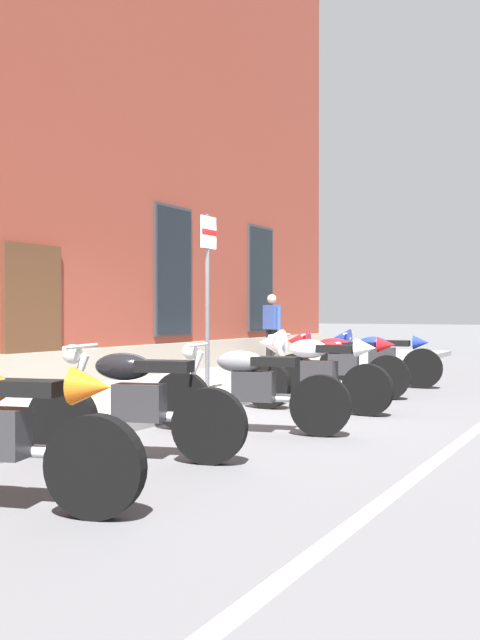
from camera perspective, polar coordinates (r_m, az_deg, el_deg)
The scene contains 10 objects.
ground_plane at distance 8.77m, azimuth -2.89°, elevation -7.82°, with size 140.00×140.00×0.00m, color #4C4C4F.
sidewalk at distance 9.66m, azimuth -10.60°, elevation -6.64°, with size 27.71×3.05×0.14m, color slate.
lane_stripe at distance 7.58m, azimuth 18.29°, elevation -9.15°, with size 27.71×0.12×0.01m, color silver.
motorcycle_black_naked at distance 6.11m, azimuth -8.91°, elevation -6.84°, with size 0.77×1.98×1.00m.
motorcycle_grey_naked at distance 7.39m, azimuth 0.62°, elevation -5.67°, with size 0.76×2.14×0.95m.
motorcycle_white_sport at distance 8.98m, azimuth 5.84°, elevation -3.92°, with size 0.62×2.03×1.07m.
motorcycle_red_sport at distance 10.52m, azimuth 7.90°, elevation -3.35°, with size 0.70×2.04×1.03m.
motorcycle_blue_sport at distance 12.24m, azimuth 11.09°, elevation -2.86°, with size 0.62×2.14×1.00m.
pedestrian_blue_top at distance 15.53m, azimuth 2.64°, elevation -0.43°, with size 0.34×0.55×1.56m.
parking_sign at distance 9.48m, azimuth -2.69°, elevation 3.41°, with size 0.36×0.07×2.50m.
Camera 1 is at (-7.33, -4.65, 1.28)m, focal length 38.65 mm.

